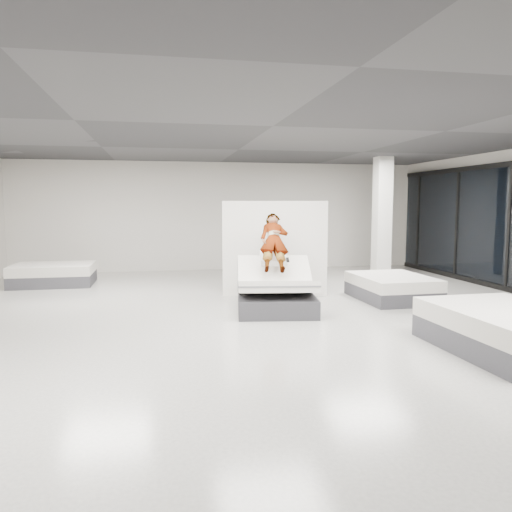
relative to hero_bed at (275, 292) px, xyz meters
name	(u,v)px	position (x,y,z in m)	size (l,w,h in m)	color
room	(273,227)	(-0.30, -1.05, 1.26)	(14.00, 14.04, 3.20)	#BAB8B0
hero_bed	(275,292)	(0.00, 0.00, 0.00)	(1.65, 2.03, 1.07)	#35353A
person	(274,249)	(0.05, 0.31, 0.77)	(0.56, 0.37, 1.53)	slate
remote	(288,260)	(0.21, -0.07, 0.60)	(0.05, 0.14, 0.03)	black
divider_panel	(275,249)	(0.32, 1.44, 0.67)	(2.24, 0.10, 2.03)	white
flat_bed_right_far	(392,288)	(2.60, 0.53, -0.09)	(1.39, 1.84, 0.50)	#35353A
flat_bed_right_near	(508,330)	(2.46, -3.14, -0.05)	(1.65, 2.16, 0.58)	#35353A
flat_bed_left_far	(54,274)	(-4.66, 3.86, -0.09)	(1.87, 1.41, 0.51)	#35353A
column	(382,218)	(3.70, 3.45, 1.26)	(0.40, 0.40, 3.20)	silver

